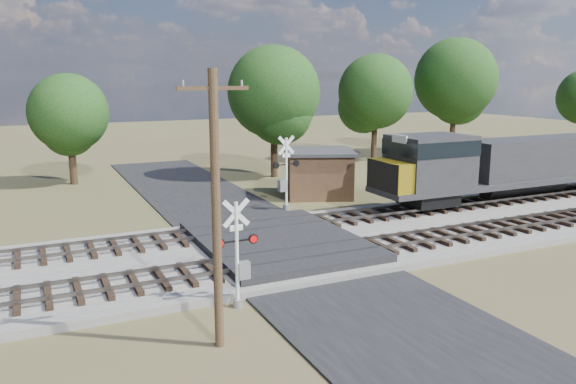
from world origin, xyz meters
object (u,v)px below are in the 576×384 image
crossing_signal_near (239,263)px  equipment_shed (319,173)px  utility_pole (216,205)px  crossing_signal_far (285,180)px

crossing_signal_near → equipment_shed: 19.18m
utility_pole → equipment_shed: bearing=58.7°
crossing_signal_near → crossing_signal_far: (7.52, 12.54, 0.26)m
crossing_signal_near → utility_pole: size_ratio=0.48×
equipment_shed → crossing_signal_near: bearing=-104.7°
crossing_signal_far → utility_pole: (-9.09, -15.03, 2.46)m
utility_pole → equipment_shed: utility_pole is taller
crossing_signal_far → equipment_shed: 4.84m
utility_pole → equipment_shed: (12.94, 17.94, -2.76)m
crossing_signal_far → utility_pole: bearing=50.3°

